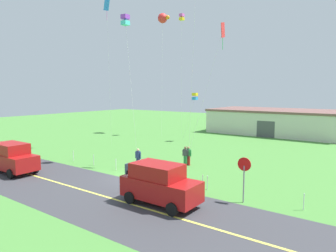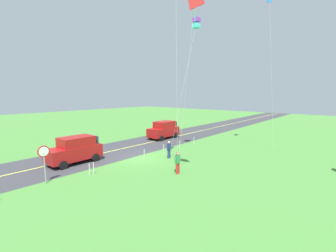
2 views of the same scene
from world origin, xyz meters
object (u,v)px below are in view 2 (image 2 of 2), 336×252
object	(u,v)px
person_adult_near	(169,149)
kite_green_far	(270,0)
stop_sign	(44,157)
person_adult_companion	(178,162)
person_child_watcher	(177,161)
kite_yellow_high	(195,1)
kite_red_low	(196,23)
car_parked_west_near	(164,130)
car_suv_foreground	(75,150)

from	to	relation	value
person_adult_near	kite_green_far	bearing A→B (deg)	109.07
stop_sign	kite_green_far	world-z (taller)	kite_green_far
person_adult_companion	person_child_watcher	world-z (taller)	same
kite_yellow_high	kite_green_far	bearing A→B (deg)	-178.63
person_child_watcher	kite_red_low	world-z (taller)	kite_red_low
car_parked_west_near	person_adult_companion	bearing A→B (deg)	45.58
person_adult_companion	kite_red_low	size ratio (longest dim) A/B	0.13
person_adult_near	person_adult_companion	distance (m)	4.20
person_child_watcher	kite_red_low	xyz separation A→B (m)	(-4.91, -1.81, 11.19)
car_suv_foreground	person_adult_companion	size ratio (longest dim) A/B	2.75
car_parked_west_near	person_adult_near	bearing A→B (deg)	44.19
person_adult_companion	person_child_watcher	distance (m)	0.25
kite_red_low	car_suv_foreground	bearing A→B (deg)	-36.87
kite_red_low	kite_green_far	xyz separation A→B (m)	(-6.60, 4.09, 2.82)
person_child_watcher	kite_green_far	distance (m)	18.27
car_suv_foreground	person_adult_companion	distance (m)	9.09
kite_red_low	kite_green_far	size ratio (longest dim) A/B	0.78
person_adult_near	kite_yellow_high	bearing A→B (deg)	11.12
kite_red_low	kite_green_far	bearing A→B (deg)	148.23
car_suv_foreground	car_parked_west_near	distance (m)	13.16
car_suv_foreground	car_parked_west_near	size ratio (longest dim) A/B	1.00
kite_green_far	stop_sign	bearing A→B (deg)	-22.00
stop_sign	kite_yellow_high	bearing A→B (deg)	124.40
kite_red_low	kite_yellow_high	bearing A→B (deg)	33.00
kite_green_far	person_adult_companion	bearing A→B (deg)	-10.26
person_adult_near	kite_green_far	distance (m)	17.43
person_adult_near	car_parked_west_near	bearing A→B (deg)	-176.13
car_parked_west_near	kite_yellow_high	bearing A→B (deg)	47.30
car_suv_foreground	person_child_watcher	world-z (taller)	car_suv_foreground
car_suv_foreground	kite_green_far	xyz separation A→B (m)	(-15.17, 10.51, 13.72)
person_adult_companion	person_child_watcher	bearing A→B (deg)	138.29
person_adult_companion	kite_yellow_high	bearing A→B (deg)	-27.98
car_suv_foreground	person_child_watcher	distance (m)	9.01
car_suv_foreground	kite_red_low	distance (m)	15.28
person_adult_near	person_adult_companion	xyz separation A→B (m)	(2.77, 3.16, 0.00)
kite_green_far	car_parked_west_near	bearing A→B (deg)	-80.09
person_adult_near	car_suv_foreground	bearing A→B (deg)	-80.29
kite_green_far	kite_red_low	bearing A→B (deg)	-31.77
car_suv_foreground	kite_green_far	distance (m)	22.99
stop_sign	kite_green_far	bearing A→B (deg)	158.00
stop_sign	kite_yellow_high	world-z (taller)	kite_yellow_high
person_child_watcher	person_adult_near	bearing A→B (deg)	-66.68
person_child_watcher	kite_red_low	distance (m)	12.35
stop_sign	kite_green_far	distance (m)	24.12
person_adult_companion	kite_yellow_high	distance (m)	10.52
stop_sign	person_child_watcher	distance (m)	9.07
car_parked_west_near	stop_sign	distance (m)	17.28
person_adult_near	kite_red_low	xyz separation A→B (m)	(-2.32, 1.19, 11.19)
car_parked_west_near	kite_yellow_high	distance (m)	19.33
car_parked_west_near	stop_sign	world-z (taller)	stop_sign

